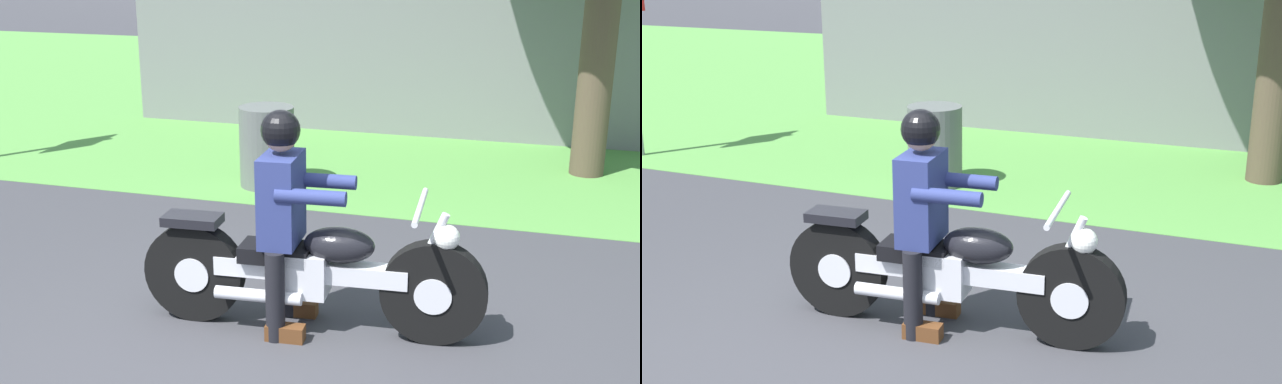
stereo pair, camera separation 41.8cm
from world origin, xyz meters
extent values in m
cube|color=#549342|center=(0.00, 9.15, 0.00)|extent=(60.00, 12.00, 0.01)
cylinder|color=black|center=(1.03, 0.97, 0.32)|extent=(0.65, 0.17, 0.65)
cylinder|color=silver|center=(1.03, 0.97, 0.32)|extent=(0.24, 0.16, 0.23)
cylinder|color=black|center=(-0.49, 0.85, 0.32)|extent=(0.65, 0.17, 0.65)
cylinder|color=silver|center=(-0.49, 0.85, 0.32)|extent=(0.24, 0.16, 0.23)
cube|color=silver|center=(0.27, 0.91, 0.40)|extent=(1.23, 0.24, 0.12)
cube|color=silver|center=(0.22, 0.91, 0.38)|extent=(0.34, 0.26, 0.28)
ellipsoid|color=black|center=(0.45, 0.93, 0.58)|extent=(0.46, 0.27, 0.22)
cube|color=black|center=(0.05, 0.89, 0.50)|extent=(0.46, 0.27, 0.10)
cube|color=black|center=(-0.49, 0.85, 0.68)|extent=(0.37, 0.23, 0.06)
cylinder|color=silver|center=(0.98, 0.97, 0.57)|extent=(0.26, 0.07, 0.53)
cylinder|color=silver|center=(0.93, 0.97, 0.86)|extent=(0.09, 0.66, 0.04)
sphere|color=white|center=(1.09, 0.98, 0.68)|extent=(0.16, 0.16, 0.16)
cylinder|color=silver|center=(-0.01, 0.75, 0.26)|extent=(0.55, 0.12, 0.08)
cylinder|color=black|center=(0.08, 1.08, 0.29)|extent=(0.12, 0.12, 0.57)
cube|color=#593319|center=(0.14, 1.08, 0.05)|extent=(0.25, 0.12, 0.10)
cylinder|color=black|center=(0.11, 0.72, 0.29)|extent=(0.12, 0.12, 0.57)
cube|color=#593319|center=(0.17, 0.72, 0.05)|extent=(0.25, 0.12, 0.10)
cube|color=navy|center=(0.09, 0.90, 0.85)|extent=(0.25, 0.40, 0.56)
cylinder|color=navy|center=(0.30, 1.08, 0.93)|extent=(0.43, 0.12, 0.09)
cylinder|color=navy|center=(0.33, 0.75, 0.93)|extent=(0.43, 0.12, 0.09)
sphere|color=tan|center=(0.09, 0.90, 1.25)|extent=(0.20, 0.20, 0.20)
sphere|color=black|center=(0.09, 0.90, 1.28)|extent=(0.24, 0.24, 0.24)
cylinder|color=brown|center=(1.97, 5.14, 1.22)|extent=(0.35, 0.35, 2.43)
cylinder|color=#595E5B|center=(-1.09, 3.78, 0.40)|extent=(0.54, 0.54, 0.80)
cube|color=slate|center=(-0.37, 6.34, 0.90)|extent=(7.00, 0.06, 1.80)
camera|label=1|loc=(1.69, -3.52, 2.36)|focal=45.54mm
camera|label=2|loc=(2.08, -3.38, 2.36)|focal=45.54mm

